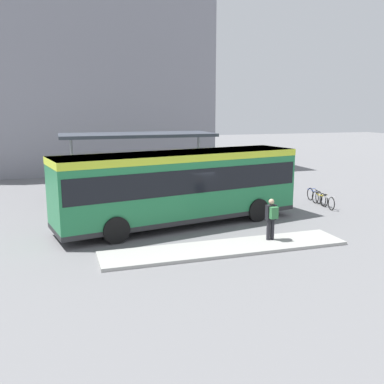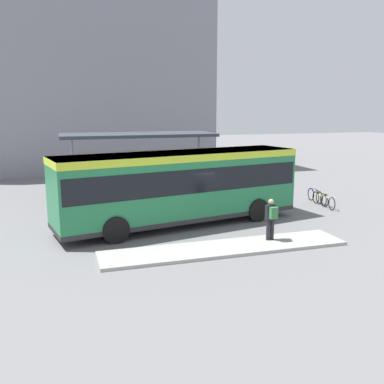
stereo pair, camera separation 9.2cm
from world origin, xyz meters
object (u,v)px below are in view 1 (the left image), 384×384
at_px(bicycle_yellow, 320,199).
at_px(bicycle_blue, 314,196).
at_px(bicycle_white, 327,201).
at_px(potted_planter_near_shelter, 91,198).
at_px(pedestrian_waiting, 271,217).
at_px(city_bus, 180,183).

bearing_deg(bicycle_yellow, bicycle_blue, 170.38).
bearing_deg(bicycle_white, potted_planter_near_shelter, -96.23).
bearing_deg(pedestrian_waiting, potted_planter_near_shelter, 36.22).
bearing_deg(bicycle_blue, bicycle_yellow, 172.94).
relative_size(bicycle_yellow, bicycle_blue, 0.92).
xyz_separation_m(bicycle_yellow, bicycle_blue, (0.16, 0.74, 0.03)).
xyz_separation_m(bicycle_white, bicycle_yellow, (0.06, 0.74, -0.02)).
relative_size(bicycle_yellow, potted_planter_near_shelter, 1.18).
xyz_separation_m(pedestrian_waiting, potted_planter_near_shelter, (-6.23, 7.43, -0.36)).
distance_m(bicycle_white, bicycle_yellow, 0.74).
bearing_deg(bicycle_white, bicycle_yellow, -176.27).
bearing_deg(bicycle_blue, bicycle_white, 176.84).
bearing_deg(pedestrian_waiting, bicycle_yellow, -51.61).
height_order(bicycle_yellow, bicycle_blue, bicycle_blue).
relative_size(pedestrian_waiting, potted_planter_near_shelter, 1.23).
bearing_deg(bicycle_yellow, potted_planter_near_shelter, -98.23).
bearing_deg(bicycle_yellow, pedestrian_waiting, -45.17).
bearing_deg(city_bus, bicycle_white, -5.63).
bearing_deg(potted_planter_near_shelter, bicycle_blue, -7.36).
relative_size(bicycle_white, potted_planter_near_shelter, 1.24).
relative_size(city_bus, pedestrian_waiting, 6.97).
relative_size(pedestrian_waiting, bicycle_blue, 0.96).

